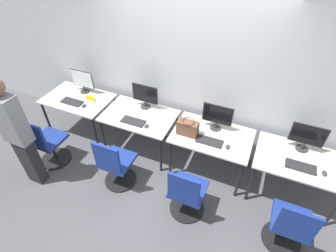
{
  "coord_description": "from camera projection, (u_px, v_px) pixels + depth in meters",
  "views": [
    {
      "loc": [
        1.11,
        -2.41,
        3.27
      ],
      "look_at": [
        0.0,
        0.15,
        0.88
      ],
      "focal_mm": 28.0,
      "sensor_mm": 36.0,
      "label": 1
    }
  ],
  "objects": [
    {
      "name": "monitor_left",
      "position": [
        145.0,
        95.0,
        4.12
      ],
      "size": [
        0.44,
        0.17,
        0.41
      ],
      "color": "#2D2D2D",
      "rests_on": "desk_left"
    },
    {
      "name": "handbag",
      "position": [
        188.0,
        128.0,
        3.69
      ],
      "size": [
        0.3,
        0.18,
        0.25
      ],
      "color": "brown",
      "rests_on": "desk_right"
    },
    {
      "name": "monitor_right",
      "position": [
        217.0,
        116.0,
        3.72
      ],
      "size": [
        0.44,
        0.17,
        0.41
      ],
      "color": "#2D2D2D",
      "rests_on": "desk_right"
    },
    {
      "name": "placard_far_left",
      "position": [
        90.0,
        98.0,
        4.38
      ],
      "size": [
        0.16,
        0.03,
        0.08
      ],
      "color": "yellow",
      "rests_on": "desk_far_left"
    },
    {
      "name": "monitor_far_right",
      "position": [
        307.0,
        137.0,
        3.39
      ],
      "size": [
        0.44,
        0.17,
        0.41
      ],
      "color": "#2D2D2D",
      "rests_on": "desk_far_right"
    },
    {
      "name": "office_chair_right",
      "position": [
        187.0,
        195.0,
        3.39
      ],
      "size": [
        0.48,
        0.48,
        0.92
      ],
      "color": "black",
      "rests_on": "ground_plane"
    },
    {
      "name": "office_chair_far_right",
      "position": [
        289.0,
        228.0,
        3.05
      ],
      "size": [
        0.48,
        0.48,
        0.92
      ],
      "color": "black",
      "rests_on": "ground_plane"
    },
    {
      "name": "keyboard_far_left",
      "position": [
        72.0,
        102.0,
        4.35
      ],
      "size": [
        0.37,
        0.16,
        0.02
      ],
      "color": "#262628",
      "rests_on": "desk_far_left"
    },
    {
      "name": "desk_left",
      "position": [
        139.0,
        119.0,
        4.15
      ],
      "size": [
        1.13,
        0.75,
        0.73
      ],
      "color": "#BCB7AD",
      "rests_on": "ground_plane"
    },
    {
      "name": "wall_back",
      "position": [
        187.0,
        70.0,
        3.83
      ],
      "size": [
        12.0,
        0.05,
        2.8
      ],
      "color": "#B7BCC1",
      "rests_on": "ground_plane"
    },
    {
      "name": "person_far_left",
      "position": [
        16.0,
        131.0,
        3.44
      ],
      "size": [
        0.36,
        0.23,
        1.77
      ],
      "color": "#232328",
      "rests_on": "ground_plane"
    },
    {
      "name": "desk_far_left",
      "position": [
        78.0,
        102.0,
        4.51
      ],
      "size": [
        1.13,
        0.75,
        0.73
      ],
      "color": "#BCB7AD",
      "rests_on": "ground_plane"
    },
    {
      "name": "office_chair_far_left",
      "position": [
        48.0,
        145.0,
        4.09
      ],
      "size": [
        0.48,
        0.48,
        0.92
      ],
      "color": "black",
      "rests_on": "ground_plane"
    },
    {
      "name": "mouse_left",
      "position": [
        146.0,
        126.0,
        3.87
      ],
      "size": [
        0.06,
        0.09,
        0.03
      ],
      "color": "#333333",
      "rests_on": "desk_left"
    },
    {
      "name": "mouse_far_left",
      "position": [
        84.0,
        106.0,
        4.26
      ],
      "size": [
        0.06,
        0.09,
        0.03
      ],
      "color": "#333333",
      "rests_on": "desk_far_left"
    },
    {
      "name": "monitor_far_left",
      "position": [
        83.0,
        81.0,
        4.46
      ],
      "size": [
        0.44,
        0.17,
        0.41
      ],
      "color": "#2D2D2D",
      "rests_on": "desk_far_left"
    },
    {
      "name": "mouse_right",
      "position": [
        228.0,
        147.0,
        3.54
      ],
      "size": [
        0.06,
        0.09,
        0.03
      ],
      "color": "#333333",
      "rests_on": "desk_right"
    },
    {
      "name": "ground_plane",
      "position": [
        164.0,
        174.0,
        4.14
      ],
      "size": [
        20.0,
        20.0,
        0.0
      ],
      "primitive_type": "plane",
      "color": "#4C4C51"
    },
    {
      "name": "office_chair_left",
      "position": [
        116.0,
        166.0,
        3.76
      ],
      "size": [
        0.48,
        0.48,
        0.92
      ],
      "color": "black",
      "rests_on": "ground_plane"
    },
    {
      "name": "desk_far_right",
      "position": [
        299.0,
        164.0,
        3.44
      ],
      "size": [
        1.13,
        0.75,
        0.73
      ],
      "color": "#BCB7AD",
      "rests_on": "ground_plane"
    },
    {
      "name": "keyboard_left",
      "position": [
        133.0,
        121.0,
        3.97
      ],
      "size": [
        0.37,
        0.16,
        0.02
      ],
      "color": "#262628",
      "rests_on": "desk_left"
    },
    {
      "name": "desk_right",
      "position": [
        212.0,
        139.0,
        3.79
      ],
      "size": [
        1.13,
        0.75,
        0.73
      ],
      "color": "#BCB7AD",
      "rests_on": "ground_plane"
    },
    {
      "name": "keyboard_right",
      "position": [
        209.0,
        141.0,
        3.64
      ],
      "size": [
        0.37,
        0.16,
        0.02
      ],
      "color": "#262628",
      "rests_on": "desk_right"
    },
    {
      "name": "mouse_far_right",
      "position": [
        325.0,
        173.0,
        3.2
      ],
      "size": [
        0.06,
        0.09,
        0.03
      ],
      "color": "#333333",
      "rests_on": "desk_far_right"
    },
    {
      "name": "keyboard_far_right",
      "position": [
        301.0,
        167.0,
        3.29
      ],
      "size": [
        0.37,
        0.16,
        0.02
      ],
      "color": "#262628",
      "rests_on": "desk_far_right"
    }
  ]
}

